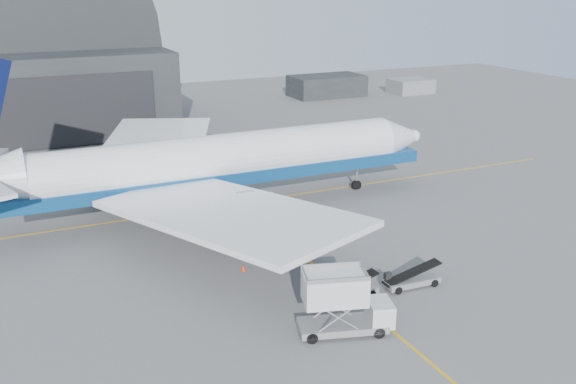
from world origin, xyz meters
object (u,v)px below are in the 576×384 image
pushback_tug (244,236)px  belt_loader_b (411,280)px  catering_truck (342,303)px  airliner (205,164)px  belt_loader_a (348,292)px

pushback_tug → belt_loader_b: (8.40, -12.75, -0.24)m
catering_truck → pushback_tug: bearing=108.1°
catering_truck → airliner: bearing=108.3°
pushback_tug → belt_loader_b: pushback_tug is taller
belt_loader_a → airliner: bearing=97.6°
belt_loader_a → catering_truck: bearing=-126.9°
belt_loader_b → belt_loader_a: bearing=178.6°
belt_loader_a → belt_loader_b: bearing=-5.6°
pushback_tug → belt_loader_a: (3.20, -12.41, -0.25)m
catering_truck → belt_loader_b: catering_truck is taller
airliner → pushback_tug: (0.37, -9.16, -4.15)m
pushback_tug → belt_loader_b: 15.27m
catering_truck → belt_loader_b: size_ratio=1.40×
airliner → pushback_tug: size_ratio=9.83×
catering_truck → belt_loader_b: bearing=40.6°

